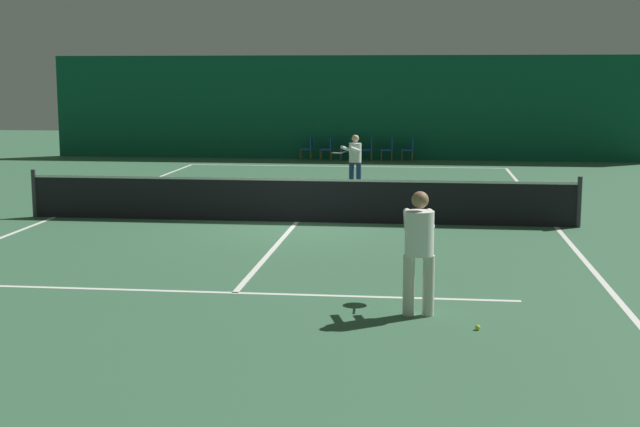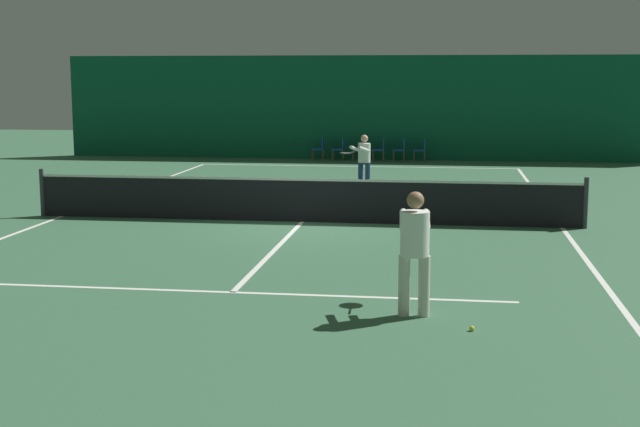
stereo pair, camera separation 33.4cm
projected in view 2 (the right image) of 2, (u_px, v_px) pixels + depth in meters
name	position (u px, v px, depth m)	size (l,w,h in m)	color
ground_plane	(302.00, 222.00, 19.33)	(60.00, 60.00, 0.00)	#386647
backdrop_curtain	(365.00, 108.00, 33.31)	(23.00, 0.12, 3.88)	#0F5138
court_line_baseline_far	(357.00, 166.00, 30.97)	(11.00, 0.10, 0.00)	white
court_line_service_far	(338.00, 186.00, 25.59)	(8.25, 0.10, 0.00)	white
court_line_service_near	(233.00, 292.00, 13.07)	(8.25, 0.10, 0.00)	white
court_line_sideline_left	(62.00, 216.00, 20.10)	(0.10, 23.80, 0.00)	white
court_line_sideline_right	(562.00, 228.00, 18.57)	(0.10, 23.80, 0.00)	white
court_line_centre	(302.00, 222.00, 19.33)	(0.10, 12.80, 0.00)	white
tennis_net	(302.00, 199.00, 19.26)	(12.00, 0.10, 1.07)	black
player_near	(415.00, 244.00, 11.70)	(0.44, 1.36, 1.66)	beige
player_far	(363.00, 157.00, 24.83)	(0.89, 1.29, 1.51)	navy
courtside_chair_0	(320.00, 147.00, 33.22)	(0.44, 0.44, 0.84)	brown
courtside_chair_1	(340.00, 147.00, 33.12)	(0.44, 0.44, 0.84)	brown
courtside_chair_2	(360.00, 148.00, 33.01)	(0.44, 0.44, 0.84)	brown
courtside_chair_3	(381.00, 148.00, 32.91)	(0.44, 0.44, 0.84)	brown
courtside_chair_4	(401.00, 148.00, 32.80)	(0.44, 0.44, 0.84)	brown
courtside_chair_5	(422.00, 148.00, 32.70)	(0.44, 0.44, 0.84)	brown
tennis_ball	(472.00, 328.00, 11.10)	(0.07, 0.07, 0.07)	#D1DB33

